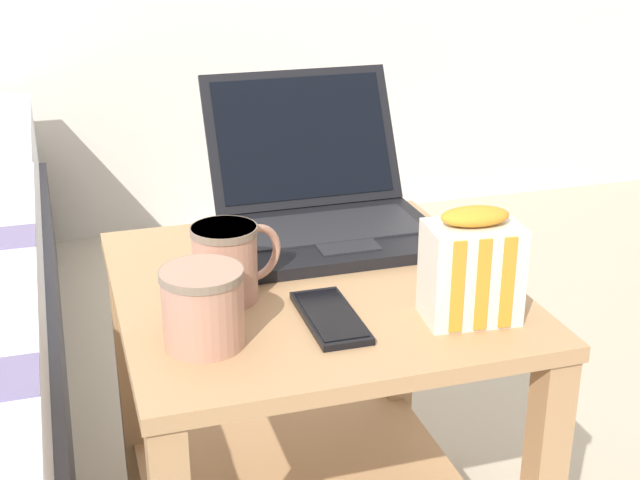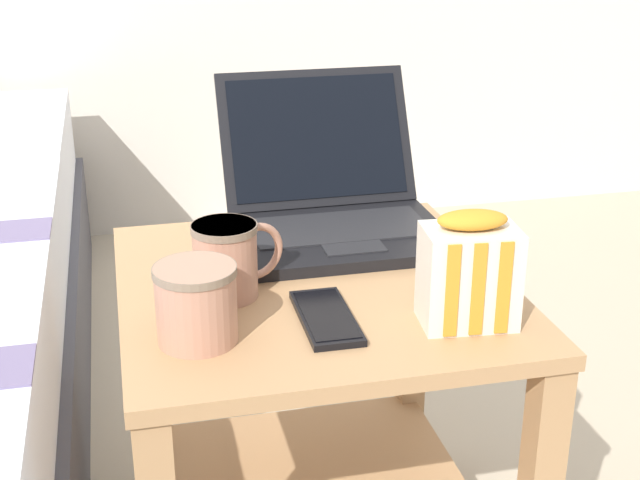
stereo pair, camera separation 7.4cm
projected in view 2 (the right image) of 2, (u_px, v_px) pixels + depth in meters
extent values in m
cube|color=tan|center=(313.00, 289.00, 1.26)|extent=(0.54, 0.56, 0.02)
cube|color=tan|center=(143.00, 377.00, 1.53)|extent=(0.04, 0.04, 0.49)
cube|color=tan|center=(412.00, 346.00, 1.64)|extent=(0.04, 0.04, 0.49)
cube|color=black|center=(342.00, 237.00, 1.39)|extent=(0.33, 0.24, 0.02)
cube|color=#232326|center=(339.00, 227.00, 1.40)|extent=(0.28, 0.13, 0.00)
cube|color=#232326|center=(354.00, 247.00, 1.33)|extent=(0.09, 0.05, 0.00)
cube|color=black|center=(317.00, 138.00, 1.51)|extent=(0.33, 0.12, 0.21)
cube|color=black|center=(317.00, 137.00, 1.50)|extent=(0.29, 0.10, 0.18)
cube|color=blue|center=(274.00, 159.00, 1.49)|extent=(0.04, 0.02, 0.04)
cube|color=green|center=(303.00, 164.00, 1.50)|extent=(0.03, 0.02, 0.03)
cube|color=silver|center=(278.00, 141.00, 1.50)|extent=(0.03, 0.02, 0.03)
cube|color=black|center=(289.00, 116.00, 1.51)|extent=(0.04, 0.02, 0.03)
cylinder|color=tan|center=(225.00, 261.00, 1.19)|extent=(0.09, 0.09, 0.10)
cylinder|color=#7F6B56|center=(224.00, 228.00, 1.18)|extent=(0.09, 0.09, 0.01)
cylinder|color=black|center=(224.00, 234.00, 1.18)|extent=(0.08, 0.08, 0.01)
torus|color=tan|center=(257.00, 252.00, 1.22)|extent=(0.08, 0.04, 0.08)
cylinder|color=tan|center=(196.00, 304.00, 1.08)|extent=(0.10, 0.10, 0.10)
cylinder|color=#7F6B56|center=(194.00, 271.00, 1.06)|extent=(0.10, 0.10, 0.01)
cylinder|color=black|center=(195.00, 278.00, 1.06)|extent=(0.09, 0.09, 0.01)
torus|color=tan|center=(205.00, 284.00, 1.13)|extent=(0.03, 0.08, 0.08)
cube|color=silver|center=(469.00, 276.00, 1.12)|extent=(0.13, 0.09, 0.13)
cube|color=orange|center=(452.00, 291.00, 1.08)|extent=(0.02, 0.00, 0.12)
cube|color=orange|center=(478.00, 290.00, 1.08)|extent=(0.02, 0.00, 0.12)
cube|color=orange|center=(504.00, 288.00, 1.08)|extent=(0.02, 0.00, 0.12)
ellipsoid|color=orange|center=(473.00, 220.00, 1.09)|extent=(0.09, 0.06, 0.02)
cube|color=black|center=(326.00, 318.00, 1.14)|extent=(0.07, 0.16, 0.01)
cube|color=black|center=(326.00, 314.00, 1.14)|extent=(0.06, 0.14, 0.00)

